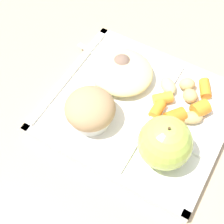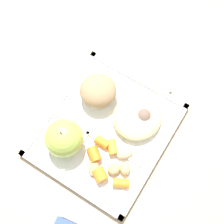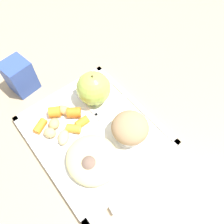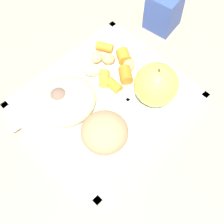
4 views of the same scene
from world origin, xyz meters
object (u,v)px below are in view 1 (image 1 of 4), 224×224
bran_muffin (90,110)px  plastic_fork (112,65)px  green_apple (165,143)px  lunch_tray (138,111)px

bran_muffin → plastic_fork: 0.13m
green_apple → bran_muffin: bearing=0.0°
green_apple → lunch_tray: bearing=-38.7°
green_apple → plastic_fork: green_apple is taller
plastic_fork → bran_muffin: bearing=103.3°
lunch_tray → green_apple: (-0.07, 0.06, 0.05)m
bran_muffin → lunch_tray: bearing=-136.1°
lunch_tray → plastic_fork: lunch_tray is taller
bran_muffin → plastic_fork: bearing=-76.7°
bran_muffin → plastic_fork: (0.03, -0.12, -0.03)m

